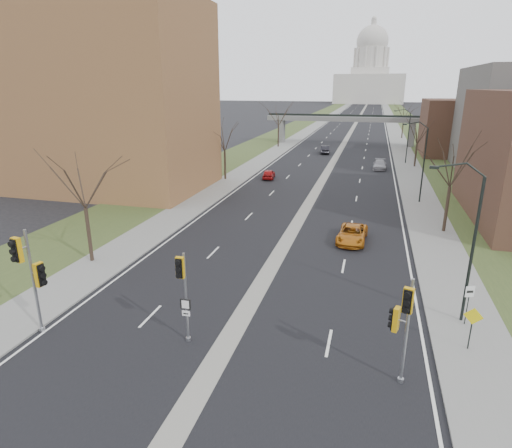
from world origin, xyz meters
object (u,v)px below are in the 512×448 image
at_px(speed_limit_sign, 469,298).
at_px(warning_sign, 472,322).
at_px(car_left_far, 325,150).
at_px(car_right_mid, 380,165).
at_px(signal_pole_left, 30,269).
at_px(car_right_near, 352,234).
at_px(signal_pole_right, 403,317).
at_px(car_left_near, 269,174).
at_px(signal_pole_median, 183,283).

bearing_deg(speed_limit_sign, warning_sign, -116.42).
bearing_deg(car_left_far, speed_limit_sign, 97.64).
bearing_deg(car_right_mid, speed_limit_sign, -83.67).
distance_m(signal_pole_left, car_left_far, 67.17).
bearing_deg(car_right_near, speed_limit_sign, -57.25).
relative_size(signal_pole_left, car_right_near, 1.17).
bearing_deg(car_left_far, signal_pole_right, 93.31).
bearing_deg(car_left_far, car_right_near, 93.29).
bearing_deg(car_left_near, car_left_far, -108.42).
xyz_separation_m(signal_pole_right, speed_limit_sign, (3.78, 5.84, -1.58)).
height_order(signal_pole_median, signal_pole_right, signal_pole_right).
bearing_deg(car_left_near, signal_pole_right, 103.52).
xyz_separation_m(signal_pole_right, warning_sign, (3.52, 3.43, -1.68)).
bearing_deg(car_left_far, warning_sign, 96.91).
bearing_deg(speed_limit_sign, signal_pole_median, -178.57).
distance_m(car_left_far, car_right_mid, 17.09).
distance_m(signal_pole_median, speed_limit_sign, 14.99).
bearing_deg(car_left_near, car_right_near, 111.52).
xyz_separation_m(car_left_far, car_right_near, (7.69, -48.24, -0.07)).
distance_m(signal_pole_median, car_left_near, 40.60).
bearing_deg(car_right_near, car_left_far, 102.48).
relative_size(signal_pole_median, car_right_mid, 1.01).
distance_m(signal_pole_median, warning_sign, 14.04).
relative_size(warning_sign, car_left_far, 0.49).
bearing_deg(car_left_near, signal_pole_median, 90.28).
relative_size(signal_pole_left, car_left_near, 1.49).
distance_m(speed_limit_sign, warning_sign, 2.43).
bearing_deg(warning_sign, signal_pole_left, -155.75).
relative_size(signal_pole_median, warning_sign, 2.14).
distance_m(signal_pole_median, car_right_near, 18.92).
bearing_deg(warning_sign, signal_pole_right, -122.82).
bearing_deg(signal_pole_median, signal_pole_right, -2.49).
height_order(signal_pole_median, speed_limit_sign, signal_pole_median).
bearing_deg(warning_sign, car_left_far, 115.61).
bearing_deg(car_left_far, signal_pole_left, 78.06).
bearing_deg(car_right_mid, signal_pole_median, -99.47).
xyz_separation_m(signal_pole_right, car_left_near, (-15.48, 40.52, -2.60)).
height_order(signal_pole_left, car_left_near, signal_pole_left).
xyz_separation_m(car_right_near, car_right_mid, (2.31, 34.39, 0.01)).
distance_m(car_left_near, car_right_near, 26.13).
relative_size(signal_pole_median, car_left_far, 1.06).
distance_m(warning_sign, car_left_far, 64.02).
xyz_separation_m(car_left_far, car_right_mid, (10.00, -13.85, -0.06)).
height_order(speed_limit_sign, car_left_far, speed_limit_sign).
distance_m(warning_sign, car_left_near, 41.69).
height_order(car_left_near, car_right_mid, car_right_mid).
height_order(car_left_near, car_right_near, car_right_near).
height_order(warning_sign, car_left_far, warning_sign).
bearing_deg(speed_limit_sign, signal_pole_left, 177.09).
height_order(signal_pole_right, car_right_near, signal_pole_right).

